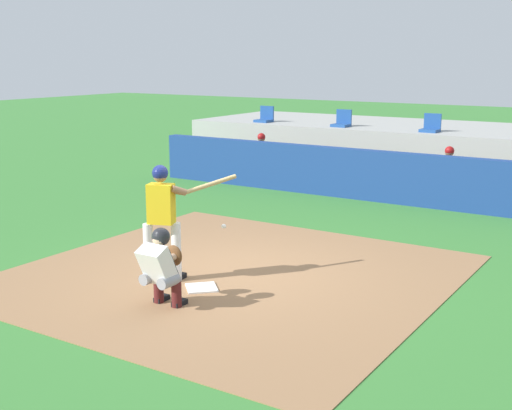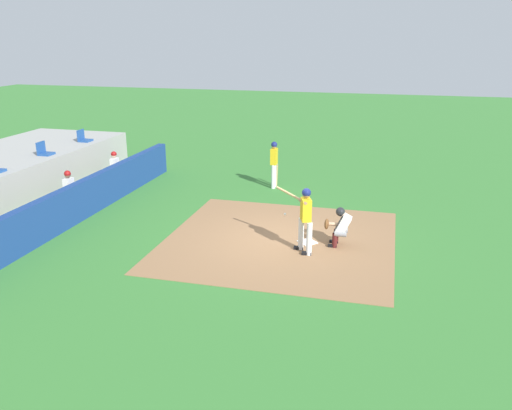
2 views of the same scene
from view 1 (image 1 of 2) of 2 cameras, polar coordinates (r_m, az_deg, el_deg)
name	(u,v)px [view 1 (image 1 of 2)]	position (r m, az deg, el deg)	size (l,w,h in m)	color
ground_plane	(232,275)	(10.79, -2.01, -5.87)	(80.00, 80.00, 0.00)	#387A33
dirt_infield	(232,275)	(10.78, -2.01, -5.84)	(6.40, 6.40, 0.01)	#936B47
home_plate	(202,288)	(10.16, -4.58, -6.91)	(0.44, 0.44, 0.02)	white
batter_at_plate	(163,216)	(10.28, -7.75, -0.89)	(0.98, 1.17, 1.80)	silver
catcher_crouched	(162,265)	(9.34, -7.88, -4.96)	(0.48, 1.89, 1.13)	gray
dugout_wall	(389,177)	(16.27, 11.05, 2.30)	(13.00, 0.30, 1.20)	navy
dugout_bench	(403,186)	(17.25, 12.22, 1.55)	(11.80, 0.44, 0.45)	olive
dugout_player_0	(259,156)	(18.85, 0.25, 4.12)	(0.49, 0.70, 1.30)	#939399
dugout_player_1	(447,173)	(16.69, 15.66, 2.58)	(0.49, 0.70, 1.30)	#939399
stands_platform	(446,151)	(20.37, 15.65, 4.35)	(15.00, 4.40, 1.40)	#9E9E99
stadium_seat_0	(265,118)	(21.03, 0.75, 7.33)	(0.46, 0.46, 0.48)	#1E478C
stadium_seat_1	(342,122)	(19.79, 7.22, 6.92)	(0.46, 0.46, 0.48)	#1E478C
stadium_seat_2	(431,127)	(18.83, 14.42, 6.36)	(0.46, 0.46, 0.48)	#1E478C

